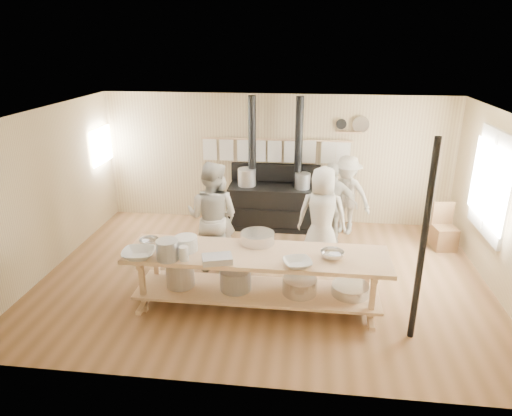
# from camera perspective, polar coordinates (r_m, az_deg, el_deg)

# --- Properties ---
(ground) EXTENTS (7.00, 7.00, 0.00)m
(ground) POSITION_cam_1_polar(r_m,az_deg,el_deg) (7.45, 0.91, -8.47)
(ground) COLOR brown
(ground) RESTS_ON ground
(room_shell) EXTENTS (7.00, 7.00, 7.00)m
(room_shell) POSITION_cam_1_polar(r_m,az_deg,el_deg) (6.81, 0.99, 3.56)
(room_shell) COLOR tan
(room_shell) RESTS_ON ground
(window_right) EXTENTS (0.09, 1.50, 1.65)m
(window_right) POSITION_cam_1_polar(r_m,az_deg,el_deg) (7.91, 27.38, 2.70)
(window_right) COLOR beige
(window_right) RESTS_ON ground
(left_opening) EXTENTS (0.00, 0.90, 0.90)m
(left_opening) POSITION_cam_1_polar(r_m,az_deg,el_deg) (9.64, -18.75, 7.40)
(left_opening) COLOR white
(left_opening) RESTS_ON ground
(stove) EXTENTS (1.90, 0.75, 2.60)m
(stove) POSITION_cam_1_polar(r_m,az_deg,el_deg) (9.16, 2.26, 0.80)
(stove) COLOR black
(stove) RESTS_ON ground
(towel_rail) EXTENTS (3.00, 0.04, 0.47)m
(towel_rail) POSITION_cam_1_polar(r_m,az_deg,el_deg) (9.14, 2.53, 7.46)
(towel_rail) COLOR tan
(towel_rail) RESTS_ON ground
(back_wall_shelf) EXTENTS (0.63, 0.14, 0.32)m
(back_wall_shelf) POSITION_cam_1_polar(r_m,az_deg,el_deg) (9.10, 11.97, 9.91)
(back_wall_shelf) COLOR tan
(back_wall_shelf) RESTS_ON ground
(prep_table) EXTENTS (3.60, 0.90, 0.85)m
(prep_table) POSITION_cam_1_polar(r_m,az_deg,el_deg) (6.42, 0.02, -8.27)
(prep_table) COLOR tan
(prep_table) RESTS_ON ground
(support_post) EXTENTS (0.08, 0.08, 2.60)m
(support_post) POSITION_cam_1_polar(r_m,az_deg,el_deg) (5.80, 20.15, -4.30)
(support_post) COLOR black
(support_post) RESTS_ON ground
(cook_far_left) EXTENTS (0.64, 0.52, 1.53)m
(cook_far_left) POSITION_cam_1_polar(r_m,az_deg,el_deg) (7.71, -4.73, -1.22)
(cook_far_left) COLOR #BAB4A4
(cook_far_left) RESTS_ON ground
(cook_left) EXTENTS (1.01, 0.86, 1.82)m
(cook_left) POSITION_cam_1_polar(r_m,az_deg,el_deg) (7.35, -5.46, -1.11)
(cook_left) COLOR #BAB4A4
(cook_left) RESTS_ON ground
(cook_center) EXTENTS (0.85, 0.59, 1.67)m
(cook_center) POSITION_cam_1_polar(r_m,az_deg,el_deg) (7.64, 8.25, -0.97)
(cook_center) COLOR #BAB4A4
(cook_center) RESTS_ON ground
(cook_right) EXTENTS (0.95, 0.43, 1.59)m
(cook_right) POSITION_cam_1_polar(r_m,az_deg,el_deg) (8.25, 9.40, 0.28)
(cook_right) COLOR #BAB4A4
(cook_right) RESTS_ON ground
(cook_by_window) EXTENTS (1.15, 0.96, 1.55)m
(cook_by_window) POSITION_cam_1_polar(r_m,az_deg,el_deg) (8.93, 11.20, 1.59)
(cook_by_window) COLOR #BAB4A4
(cook_by_window) RESTS_ON ground
(chair) EXTENTS (0.44, 0.44, 0.83)m
(chair) POSITION_cam_1_polar(r_m,az_deg,el_deg) (8.96, 22.42, -3.19)
(chair) COLOR brown
(chair) RESTS_ON ground
(bowl_white_a) EXTENTS (0.50, 0.50, 0.11)m
(bowl_white_a) POSITION_cam_1_polar(r_m,az_deg,el_deg) (6.31, -14.46, -5.59)
(bowl_white_a) COLOR white
(bowl_white_a) RESTS_ON prep_table
(bowl_steel_a) EXTENTS (0.36, 0.36, 0.09)m
(bowl_steel_a) POSITION_cam_1_polar(r_m,az_deg,el_deg) (6.66, -13.21, -4.14)
(bowl_steel_a) COLOR silver
(bowl_steel_a) RESTS_ON prep_table
(bowl_white_b) EXTENTS (0.46, 0.46, 0.09)m
(bowl_white_b) POSITION_cam_1_polar(r_m,az_deg,el_deg) (5.92, 5.20, -6.90)
(bowl_white_b) COLOR white
(bowl_white_b) RESTS_ON prep_table
(bowl_steel_b) EXTENTS (0.44, 0.44, 0.10)m
(bowl_steel_b) POSITION_cam_1_polar(r_m,az_deg,el_deg) (6.18, 9.51, -5.79)
(bowl_steel_b) COLOR silver
(bowl_steel_b) RESTS_ON prep_table
(roasting_pan) EXTENTS (0.45, 0.36, 0.09)m
(roasting_pan) POSITION_cam_1_polar(r_m,az_deg,el_deg) (6.02, -4.88, -6.38)
(roasting_pan) COLOR #B2B2B7
(roasting_pan) RESTS_ON prep_table
(mixing_bowl_large) EXTENTS (0.63, 0.63, 0.15)m
(mixing_bowl_large) POSITION_cam_1_polar(r_m,az_deg,el_deg) (6.53, 0.19, -3.74)
(mixing_bowl_large) COLOR silver
(mixing_bowl_large) RESTS_ON prep_table
(bucket_galv) EXTENTS (0.35, 0.35, 0.27)m
(bucket_galv) POSITION_cam_1_polar(r_m,az_deg,el_deg) (6.14, -11.02, -5.18)
(bucket_galv) COLOR gray
(bucket_galv) RESTS_ON prep_table
(deep_bowl_enamel) EXTENTS (0.42, 0.42, 0.20)m
(deep_bowl_enamel) POSITION_cam_1_polar(r_m,az_deg,el_deg) (6.37, -8.74, -4.42)
(deep_bowl_enamel) COLOR white
(deep_bowl_enamel) RESTS_ON prep_table
(pitcher) EXTENTS (0.16, 0.16, 0.20)m
(pitcher) POSITION_cam_1_polar(r_m,az_deg,el_deg) (6.10, -9.02, -5.63)
(pitcher) COLOR white
(pitcher) RESTS_ON prep_table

